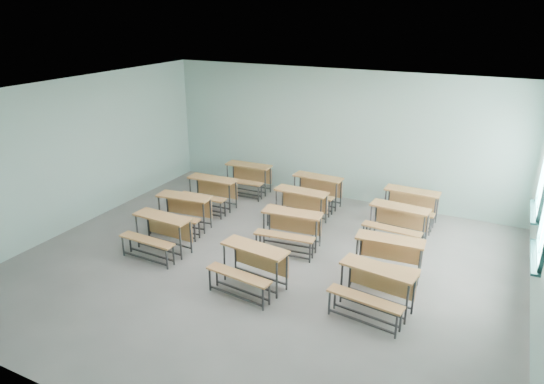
% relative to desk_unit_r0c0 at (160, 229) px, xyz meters
% --- Properties ---
extents(room, '(9.04, 8.04, 3.24)m').
position_rel_desk_unit_r0c0_xyz_m(room, '(2.13, 0.46, 1.10)').
color(room, gray).
rests_on(room, ground).
extents(desk_unit_r0c0, '(1.22, 0.84, 0.74)m').
position_rel_desk_unit_r0c0_xyz_m(desk_unit_r0c0, '(0.00, 0.00, 0.00)').
color(desk_unit_r0c0, '#B0773F').
rests_on(desk_unit_r0c0, ground).
extents(desk_unit_r0c1, '(1.27, 0.92, 0.74)m').
position_rel_desk_unit_r0c0_xyz_m(desk_unit_r0c1, '(2.22, -0.33, 0.00)').
color(desk_unit_r0c1, '#B0773F').
rests_on(desk_unit_r0c1, ground).
extents(desk_unit_r0c2, '(1.28, 0.94, 0.74)m').
position_rel_desk_unit_r0c0_xyz_m(desk_unit_r0c2, '(4.29, -0.08, 0.00)').
color(desk_unit_r0c2, '#B0773F').
rests_on(desk_unit_r0c2, ground).
extents(desk_unit_r1c0, '(1.27, 0.92, 0.74)m').
position_rel_desk_unit_r0c0_xyz_m(desk_unit_r1c0, '(-0.25, 1.07, 0.00)').
color(desk_unit_r1c0, '#B0773F').
rests_on(desk_unit_r1c0, ground).
extents(desk_unit_r1c1, '(1.27, 0.92, 0.74)m').
position_rel_desk_unit_r0c0_xyz_m(desk_unit_r1c1, '(2.20, 1.32, 0.00)').
color(desk_unit_r1c1, '#B0773F').
rests_on(desk_unit_r1c1, ground).
extents(desk_unit_r1c2, '(1.24, 0.88, 0.74)m').
position_rel_desk_unit_r0c0_xyz_m(desk_unit_r1c2, '(4.23, 1.01, 0.00)').
color(desk_unit_r1c2, '#B0773F').
rests_on(desk_unit_r1c2, ground).
extents(desk_unit_r2c0, '(1.21, 0.83, 0.74)m').
position_rel_desk_unit_r0c0_xyz_m(desk_unit_r2c0, '(-0.34, 2.32, 0.00)').
color(desk_unit_r2c0, '#B0773F').
rests_on(desk_unit_r2c0, ground).
extents(desk_unit_r2c1, '(1.21, 0.83, 0.74)m').
position_rel_desk_unit_r0c0_xyz_m(desk_unit_r2c1, '(1.88, 2.50, 0.00)').
color(desk_unit_r2c1, '#B0773F').
rests_on(desk_unit_r2c1, ground).
extents(desk_unit_r2c2, '(1.24, 0.88, 0.74)m').
position_rel_desk_unit_r0c0_xyz_m(desk_unit_r2c2, '(4.04, 2.55, 0.00)').
color(desk_unit_r2c2, '#B0773F').
rests_on(desk_unit_r2c2, ground).
extents(desk_unit_r3c0, '(1.22, 0.84, 0.74)m').
position_rel_desk_unit_r0c0_xyz_m(desk_unit_r3c0, '(-0.09, 3.63, 0.00)').
color(desk_unit_r3c0, '#B0773F').
rests_on(desk_unit_r3c0, ground).
extents(desk_unit_r3c1, '(1.22, 0.85, 0.74)m').
position_rel_desk_unit_r0c0_xyz_m(desk_unit_r3c1, '(1.85, 3.56, 0.00)').
color(desk_unit_r3c1, '#B0773F').
rests_on(desk_unit_r3c1, ground).
extents(desk_unit_r3c2, '(1.20, 0.82, 0.74)m').
position_rel_desk_unit_r0c0_xyz_m(desk_unit_r3c2, '(4.08, 3.61, 0.00)').
color(desk_unit_r3c2, '#B0773F').
rests_on(desk_unit_r3c2, ground).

